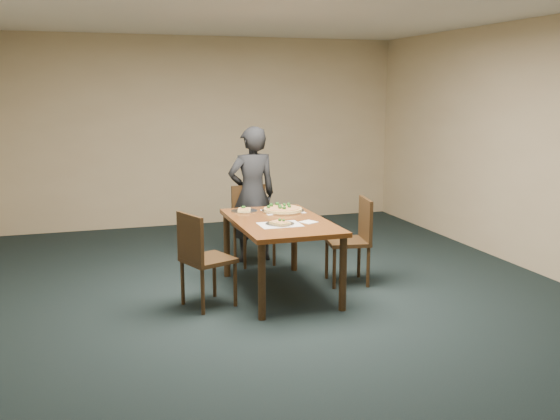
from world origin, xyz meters
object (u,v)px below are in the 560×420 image
object	(u,v)px
chair_far	(252,220)
diner	(252,194)
dining_table	(280,229)
pizza_pan	(283,209)
chair_left	(201,254)
slice_plate_far	(244,210)
slice_plate_near	(280,223)
chair_right	(355,235)

from	to	relation	value
chair_far	diner	bearing A→B (deg)	65.41
dining_table	pizza_pan	xyz separation A→B (m)	(0.16, 0.41, 0.12)
chair_left	pizza_pan	xyz separation A→B (m)	(1.00, 0.61, 0.26)
dining_table	slice_plate_far	bearing A→B (deg)	113.43
slice_plate_near	chair_right	bearing A→B (deg)	16.59
dining_table	diner	world-z (taller)	diner
diner	slice_plate_far	world-z (taller)	diner
dining_table	chair_right	distance (m)	0.86
diner	chair_left	bearing A→B (deg)	54.69
chair_far	diner	distance (m)	0.30
diner	slice_plate_near	world-z (taller)	diner
dining_table	chair_far	size ratio (longest dim) A/B	1.65
chair_far	diner	xyz separation A→B (m)	(0.03, 0.07, 0.29)
chair_left	slice_plate_far	xyz separation A→B (m)	(0.61, 0.73, 0.25)
chair_far	slice_plate_near	bearing A→B (deg)	-98.48
chair_far	chair_right	bearing A→B (deg)	-58.36
pizza_pan	dining_table	bearing A→B (deg)	-111.30
chair_left	pizza_pan	size ratio (longest dim) A/B	2.02
dining_table	chair_right	xyz separation A→B (m)	(0.85, 0.06, -0.14)
chair_right	slice_plate_far	xyz separation A→B (m)	(-1.08, 0.47, 0.25)
dining_table	diner	size ratio (longest dim) A/B	0.93
chair_far	slice_plate_near	world-z (taller)	chair_far
dining_table	chair_far	xyz separation A→B (m)	(0.03, 1.18, -0.14)
chair_left	slice_plate_far	world-z (taller)	chair_left
diner	slice_plate_near	xyz separation A→B (m)	(-0.12, -1.46, -0.04)
chair_far	chair_right	world-z (taller)	same
chair_right	slice_plate_near	world-z (taller)	chair_right
dining_table	chair_right	size ratio (longest dim) A/B	1.65
diner	chair_far	bearing A→B (deg)	66.20
chair_far	chair_right	xyz separation A→B (m)	(0.82, -1.12, 0.00)
pizza_pan	slice_plate_far	size ratio (longest dim) A/B	1.61
slice_plate_near	pizza_pan	bearing A→B (deg)	69.88
slice_plate_far	chair_right	bearing A→B (deg)	-23.53
chair_far	slice_plate_near	size ratio (longest dim) A/B	3.25
chair_right	diner	distance (m)	1.46
dining_table	pizza_pan	distance (m)	0.46
chair_far	slice_plate_near	xyz separation A→B (m)	(-0.10, -1.39, 0.25)
dining_table	slice_plate_near	bearing A→B (deg)	-107.77
slice_plate_near	slice_plate_far	bearing A→B (deg)	102.36
dining_table	slice_plate_far	world-z (taller)	slice_plate_far
pizza_pan	slice_plate_near	distance (m)	0.66
diner	dining_table	bearing A→B (deg)	83.78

